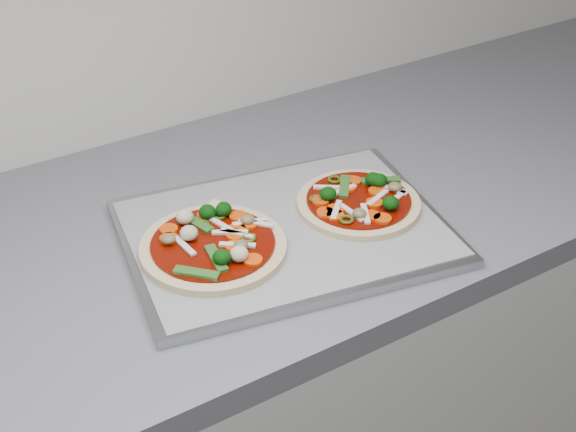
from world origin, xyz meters
TOP-DOWN VIEW (x-y plane):
  - base_cabinet at (0.00, 1.30)m, footprint 3.60×0.60m
  - countertop at (0.00, 1.30)m, footprint 3.60×0.60m
  - baking_tray at (-0.52, 1.22)m, footprint 0.49×0.40m
  - parchment at (-0.52, 1.22)m, footprint 0.46×0.37m
  - pizza_left at (-0.63, 1.22)m, footprint 0.27×0.27m
  - pizza_right at (-0.40, 1.20)m, footprint 0.18×0.18m

SIDE VIEW (x-z plane):
  - base_cabinet at x=0.00m, z-range 0.00..0.86m
  - countertop at x=0.00m, z-range 0.86..0.90m
  - baking_tray at x=-0.52m, z-range 0.90..0.91m
  - parchment at x=-0.52m, z-range 0.91..0.92m
  - pizza_right at x=-0.40m, z-range 0.91..0.94m
  - pizza_left at x=-0.63m, z-range 0.91..0.94m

